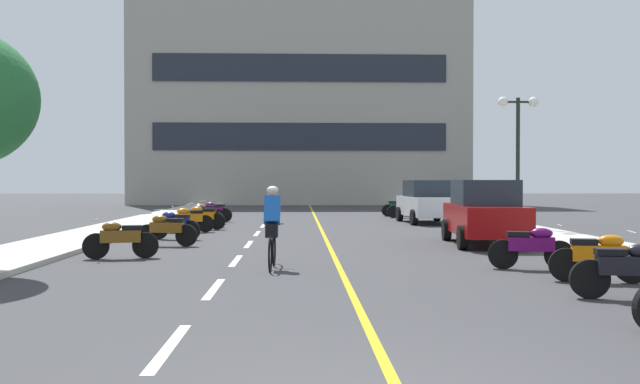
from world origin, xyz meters
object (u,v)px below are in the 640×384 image
(motorcycle_11, at_px, (214,211))
(motorcycle_12, at_px, (405,208))
(parked_car_near, at_px, (484,212))
(motorcycle_10, at_px, (205,213))
(cyclist_rider, at_px, (272,225))
(motorcycle_3, at_px, (532,246))
(motorcycle_8, at_px, (202,217))
(motorcycle_4, at_px, (120,238))
(motorcycle_1, at_px, (629,269))
(motorcycle_13, at_px, (398,207))
(motorcycle_5, at_px, (167,229))
(motorcycle_2, at_px, (600,256))
(street_lamp_mid, at_px, (518,131))
(motorcycle_6, at_px, (174,224))
(parked_car_mid, at_px, (426,202))
(motorcycle_9, at_px, (203,215))
(motorcycle_7, at_px, (189,219))

(motorcycle_11, xyz_separation_m, motorcycle_12, (8.85, 2.74, 0.00))
(parked_car_near, height_order, motorcycle_10, parked_car_near)
(motorcycle_11, distance_m, cyclist_rider, 16.50)
(motorcycle_3, xyz_separation_m, motorcycle_8, (-8.24, 11.64, 0.00))
(motorcycle_3, relative_size, motorcycle_11, 1.02)
(motorcycle_4, height_order, motorcycle_10, same)
(motorcycle_12, bearing_deg, motorcycle_1, -90.41)
(parked_car_near, relative_size, motorcycle_13, 2.53)
(motorcycle_3, bearing_deg, motorcycle_5, 147.82)
(motorcycle_13, bearing_deg, motorcycle_4, -116.16)
(parked_car_near, relative_size, motorcycle_5, 2.54)
(motorcycle_1, xyz_separation_m, motorcycle_3, (-0.27, 3.50, 0.00))
(motorcycle_2, distance_m, cyclist_rider, 6.25)
(motorcycle_5, bearing_deg, motorcycle_13, 60.98)
(motorcycle_1, bearing_deg, motorcycle_3, 94.46)
(street_lamp_mid, xyz_separation_m, cyclist_rider, (-8.38, -10.22, -2.69))
(motorcycle_4, height_order, cyclist_rider, cyclist_rider)
(motorcycle_11, distance_m, motorcycle_13, 9.76)
(motorcycle_3, distance_m, motorcycle_6, 11.26)
(street_lamp_mid, xyz_separation_m, parked_car_mid, (-2.42, 4.69, -2.66))
(parked_car_near, bearing_deg, motorcycle_9, 139.24)
(parked_car_mid, bearing_deg, street_lamp_mid, -62.76)
(motorcycle_8, xyz_separation_m, motorcycle_9, (-0.15, 1.41, 0.00))
(parked_car_near, relative_size, motorcycle_6, 2.62)
(motorcycle_8, xyz_separation_m, motorcycle_12, (8.68, 7.68, 0.00))
(street_lamp_mid, xyz_separation_m, motorcycle_7, (-11.64, -0.42, -3.11))
(motorcycle_4, distance_m, motorcycle_12, 19.44)
(street_lamp_mid, distance_m, motorcycle_1, 14.74)
(motorcycle_2, xyz_separation_m, motorcycle_12, (-0.16, 21.10, 0.00))
(motorcycle_3, relative_size, motorcycle_9, 1.01)
(parked_car_mid, distance_m, cyclist_rider, 16.06)
(motorcycle_9, xyz_separation_m, motorcycle_12, (8.83, 6.27, 0.00))
(motorcycle_10, relative_size, motorcycle_13, 0.99)
(parked_car_near, height_order, motorcycle_7, parked_car_near)
(parked_car_near, relative_size, motorcycle_1, 2.54)
(motorcycle_1, relative_size, motorcycle_3, 1.01)
(motorcycle_5, xyz_separation_m, motorcycle_11, (-0.09, 11.34, 0.00))
(street_lamp_mid, height_order, motorcycle_2, street_lamp_mid)
(parked_car_near, height_order, motorcycle_3, parked_car_near)
(motorcycle_9, relative_size, motorcycle_11, 1.02)
(street_lamp_mid, xyz_separation_m, motorcycle_3, (-3.14, -10.61, -3.11))
(motorcycle_11, relative_size, cyclist_rider, 0.93)
(motorcycle_6, distance_m, cyclist_rider, 7.72)
(street_lamp_mid, distance_m, motorcycle_10, 12.82)
(motorcycle_2, height_order, motorcycle_7, same)
(street_lamp_mid, xyz_separation_m, motorcycle_11, (-11.55, 5.97, -3.11))
(parked_car_near, xyz_separation_m, motorcycle_10, (-9.08, 9.43, -0.44))
(motorcycle_1, height_order, motorcycle_8, same)
(motorcycle_4, distance_m, motorcycle_10, 12.59)
(motorcycle_2, height_order, motorcycle_10, same)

